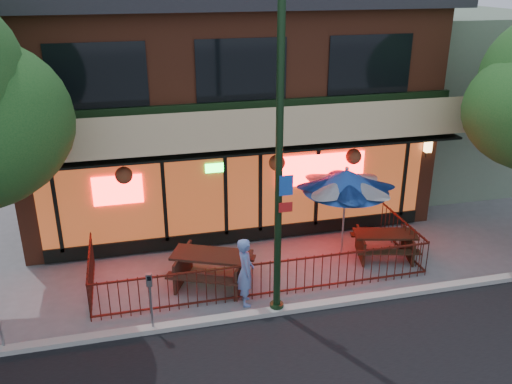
% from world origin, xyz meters
% --- Properties ---
extents(ground, '(80.00, 80.00, 0.00)m').
position_xyz_m(ground, '(0.00, 0.00, 0.00)').
color(ground, gray).
rests_on(ground, ground).
extents(curb, '(80.00, 0.25, 0.12)m').
position_xyz_m(curb, '(0.00, -0.50, 0.06)').
color(curb, '#999993').
rests_on(curb, ground).
extents(restaurant_building, '(12.96, 9.49, 8.05)m').
position_xyz_m(restaurant_building, '(0.00, 7.11, 4.13)').
color(restaurant_building, brown).
rests_on(restaurant_building, ground).
extents(neighbor_building, '(6.00, 7.00, 6.00)m').
position_xyz_m(neighbor_building, '(9.00, 7.70, 3.00)').
color(neighbor_building, slate).
rests_on(neighbor_building, ground).
extents(patio_fence, '(8.44, 2.62, 1.00)m').
position_xyz_m(patio_fence, '(0.00, 0.50, 0.63)').
color(patio_fence, '#44150E').
rests_on(patio_fence, ground).
extents(street_light, '(0.43, 0.32, 7.00)m').
position_xyz_m(street_light, '(0.00, -0.40, 3.15)').
color(street_light, black).
rests_on(street_light, ground).
extents(picnic_table_left, '(2.42, 2.19, 0.84)m').
position_xyz_m(picnic_table_left, '(-1.25, 1.15, 0.55)').
color(picnic_table_left, '#3E2016').
rests_on(picnic_table_left, ground).
extents(picnic_table_right, '(1.96, 1.67, 0.73)m').
position_xyz_m(picnic_table_right, '(3.60, 1.40, 0.48)').
color(picnic_table_right, black).
rests_on(picnic_table_right, ground).
extents(patio_umbrella, '(2.30, 2.30, 2.62)m').
position_xyz_m(patio_umbrella, '(2.49, 1.75, 2.24)').
color(patio_umbrella, gray).
rests_on(patio_umbrella, ground).
extents(pedestrian, '(0.45, 0.65, 1.70)m').
position_xyz_m(pedestrian, '(-0.62, 0.10, 0.85)').
color(pedestrian, '#5C79B9').
rests_on(pedestrian, ground).
extents(parking_meter_near, '(0.14, 0.12, 1.45)m').
position_xyz_m(parking_meter_near, '(-2.85, -0.48, 0.98)').
color(parking_meter_near, gray).
rests_on(parking_meter_near, ground).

